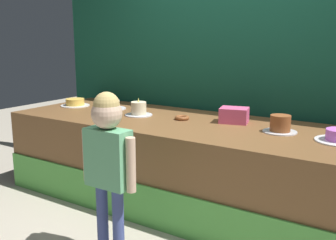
% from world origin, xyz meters
% --- Properties ---
extents(ground_plane, '(12.00, 12.00, 0.00)m').
position_xyz_m(ground_plane, '(0.00, 0.00, 0.00)').
color(ground_plane, '#BCB29E').
extents(stage_platform, '(3.79, 1.19, 0.79)m').
position_xyz_m(stage_platform, '(0.00, 0.58, 0.39)').
color(stage_platform, brown).
rests_on(stage_platform, ground_plane).
extents(curtain_backdrop, '(4.42, 0.08, 2.76)m').
position_xyz_m(curtain_backdrop, '(0.00, 1.27, 1.38)').
color(curtain_backdrop, '#144C38').
rests_on(curtain_backdrop, ground_plane).
extents(child_figure, '(0.46, 0.21, 1.19)m').
position_xyz_m(child_figure, '(-0.14, -0.50, 0.77)').
color(child_figure, '#3F4C8C').
rests_on(child_figure, ground_plane).
extents(pink_box, '(0.29, 0.25, 0.14)m').
position_xyz_m(pink_box, '(0.23, 0.78, 0.86)').
color(pink_box, '#E3578B').
rests_on(pink_box, stage_platform).
extents(donut, '(0.14, 0.14, 0.04)m').
position_xyz_m(donut, '(-0.23, 0.64, 0.81)').
color(donut, brown).
rests_on(donut, stage_platform).
extents(cake_far_left, '(0.32, 0.32, 0.08)m').
position_xyz_m(cake_far_left, '(-1.61, 0.63, 0.82)').
color(cake_far_left, white).
rests_on(cake_far_left, stage_platform).
extents(cake_left, '(0.33, 0.33, 0.15)m').
position_xyz_m(cake_left, '(-1.15, 0.69, 0.83)').
color(cake_left, silver).
rests_on(cake_left, stage_platform).
extents(cake_center_left, '(0.27, 0.27, 0.18)m').
position_xyz_m(cake_center_left, '(-0.69, 0.58, 0.85)').
color(cake_center_left, silver).
rests_on(cake_center_left, stage_platform).
extents(cake_center_right, '(0.27, 0.27, 0.14)m').
position_xyz_m(cake_center_right, '(0.69, 0.64, 0.85)').
color(cake_center_right, silver).
rests_on(cake_center_right, stage_platform).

